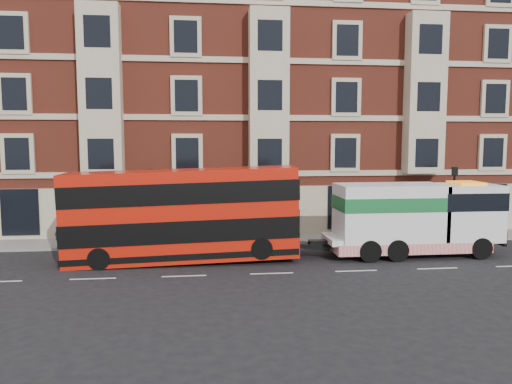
# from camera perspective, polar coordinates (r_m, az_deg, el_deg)

# --- Properties ---
(ground) EXTENTS (120.00, 120.00, 0.00)m
(ground) POSITION_cam_1_polar(r_m,az_deg,el_deg) (23.25, 1.81, -9.29)
(ground) COLOR black
(ground) RESTS_ON ground
(sidewalk) EXTENTS (90.00, 3.00, 0.15)m
(sidewalk) POSITION_cam_1_polar(r_m,az_deg,el_deg) (30.48, -0.21, -5.47)
(sidewalk) COLOR slate
(sidewalk) RESTS_ON ground
(victorian_terrace) EXTENTS (45.00, 12.00, 20.40)m
(victorian_terrace) POSITION_cam_1_polar(r_m,az_deg,el_deg) (37.59, -0.70, 12.00)
(victorian_terrace) COLOR maroon
(victorian_terrace) RESTS_ON ground
(lamp_post_west) EXTENTS (0.35, 0.15, 4.35)m
(lamp_post_west) POSITION_cam_1_polar(r_m,az_deg,el_deg) (28.74, -11.90, -1.04)
(lamp_post_west) COLOR black
(lamp_post_west) RESTS_ON sidewalk
(lamp_post_east) EXTENTS (0.35, 0.15, 4.35)m
(lamp_post_east) POSITION_cam_1_polar(r_m,az_deg,el_deg) (32.40, 21.66, -0.55)
(lamp_post_east) COLOR black
(lamp_post_east) RESTS_ON sidewalk
(double_decker_bus) EXTENTS (11.46, 2.63, 4.64)m
(double_decker_bus) POSITION_cam_1_polar(r_m,az_deg,el_deg) (25.22, -8.45, -2.44)
(double_decker_bus) COLOR red
(double_decker_bus) RESTS_ON ground
(tow_truck) EXTENTS (9.18, 2.71, 3.82)m
(tow_truck) POSITION_cam_1_polar(r_m,az_deg,el_deg) (27.61, 17.47, -2.83)
(tow_truck) COLOR silver
(tow_truck) RESTS_ON ground
(pedestrian) EXTENTS (0.65, 0.59, 1.50)m
(pedestrian) POSITION_cam_1_polar(r_m,az_deg,el_deg) (29.88, -21.59, -4.52)
(pedestrian) COLOR #1B2437
(pedestrian) RESTS_ON sidewalk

